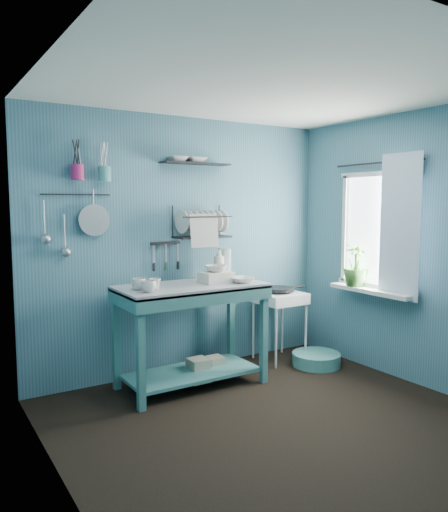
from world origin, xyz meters
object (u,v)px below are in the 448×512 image
potted_plant (356,265)px  floor_basin (316,359)px  soap_bottle (219,263)px  hotplate_stand (279,326)px  water_bottle (227,263)px  utensil_cup_teal (104,174)px  mug_right (139,284)px  storage_tin_large (198,370)px  utensil_cup_magenta (77,172)px  frying_pan (280,289)px  storage_tin_small (215,367)px  work_counter (191,335)px  colander (94,220)px  mug_mid (155,284)px  wash_tub (216,277)px  mug_left (149,286)px  dish_rack (202,222)px

potted_plant → floor_basin: bearing=148.8°
soap_bottle → hotplate_stand: (0.73, -0.03, -0.72)m
water_bottle → utensil_cup_teal: (-1.17, 0.16, 0.84)m
mug_right → storage_tin_large: (0.60, 0.05, -0.88)m
utensil_cup_magenta → utensil_cup_teal: 0.24m
frying_pan → storage_tin_small: size_ratio=1.50×
frying_pan → potted_plant: (0.54, -0.55, 0.28)m
work_counter → colander: (-0.74, 0.41, 1.05)m
utensil_cup_magenta → soap_bottle: bearing=-7.9°
work_counter → potted_plant: (1.69, -0.38, 0.58)m
frying_pan → hotplate_stand: bearing=0.0°
hotplate_stand → colander: (-1.89, 0.24, 1.15)m
mug_mid → wash_tub: 0.63m
frying_pan → mug_mid: bearing=-171.6°
storage_tin_large → storage_tin_small: (0.20, 0.03, -0.01)m
work_counter → floor_basin: work_counter is taller
frying_pan → utensil_cup_magenta: (-2.03, 0.21, 1.16)m
work_counter → frying_pan: bearing=14.7°
water_bottle → floor_basin: size_ratio=0.57×
mug_right → soap_bottle: soap_bottle is taller
water_bottle → utensil_cup_magenta: utensil_cup_magenta is taller
wash_tub → colander: (-0.99, 0.43, 0.53)m
mug_mid → utensil_cup_teal: size_ratio=0.77×
frying_pan → work_counter: bearing=-171.8°
hotplate_stand → floor_basin: 0.51m
utensil_cup_teal → floor_basin: (2.01, -0.57, -1.86)m
utensil_cup_teal → storage_tin_small: 2.07m
utensil_cup_magenta → floor_basin: 2.97m
frying_pan → storage_tin_large: 1.24m
storage_tin_small → floor_basin: bearing=-14.1°
utensil_cup_teal → potted_plant: utensil_cup_teal is taller
water_bottle → floor_basin: bearing=-25.8°
water_bottle → storage_tin_small: size_ratio=1.40×
work_counter → frying_pan: (1.15, 0.17, 0.30)m
mug_left → potted_plant: (2.17, -0.22, 0.06)m
mug_left → water_bottle: size_ratio=0.44×
colander → frying_pan: bearing=-7.4°
frying_pan → utensil_cup_teal: bearing=173.2°
water_bottle → frying_pan: water_bottle is taller
potted_plant → hotplate_stand: bearing=134.2°
frying_pan → potted_plant: size_ratio=0.69×
wash_tub → storage_tin_large: (-0.15, 0.07, -0.88)m
utensil_cup_magenta → floor_basin: utensil_cup_magenta is taller
wash_tub → dish_rack: (0.06, 0.35, 0.50)m
water_bottle → colander: colander is taller
utensil_cup_teal → dish_rack: bearing=-3.0°
mug_right → storage_tin_small: (0.80, 0.08, -0.89)m
frying_pan → dish_rack: size_ratio=0.55×
mug_left → potted_plant: potted_plant is taller
dish_rack → utensil_cup_magenta: (-1.19, 0.05, 0.44)m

